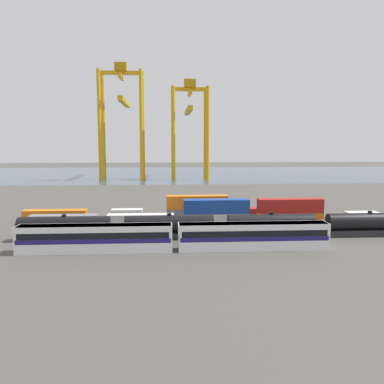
% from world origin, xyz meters
% --- Properties ---
extents(ground_plane, '(420.00, 420.00, 0.00)m').
position_xyz_m(ground_plane, '(0.00, 40.00, 0.00)').
color(ground_plane, '#4C4944').
extents(harbour_water, '(400.00, 110.00, 0.01)m').
position_xyz_m(harbour_water, '(0.00, 130.47, 0.00)').
color(harbour_water, '#384C60').
rests_on(harbour_water, ground_plane).
extents(passenger_train, '(44.74, 3.14, 3.90)m').
position_xyz_m(passenger_train, '(-5.23, -18.05, 2.14)').
color(passenger_train, silver).
rests_on(passenger_train, ground_plane).
extents(freight_tank_row, '(64.76, 2.75, 4.21)m').
position_xyz_m(freight_tank_row, '(2.35, -10.64, 1.96)').
color(freight_tank_row, '#232326').
rests_on(freight_tank_row, ground_plane).
extents(shipping_container_0, '(12.10, 2.44, 2.60)m').
position_xyz_m(shipping_container_0, '(-25.05, -2.18, 1.30)').
color(shipping_container_0, slate).
rests_on(shipping_container_0, ground_plane).
extents(shipping_container_1, '(12.10, 2.44, 2.60)m').
position_xyz_m(shipping_container_1, '(-11.18, -2.18, 1.30)').
color(shipping_container_1, silver).
rests_on(shipping_container_1, ground_plane).
extents(shipping_container_2, '(12.10, 2.44, 2.60)m').
position_xyz_m(shipping_container_2, '(2.68, -2.18, 1.30)').
color(shipping_container_2, silver).
rests_on(shipping_container_2, ground_plane).
extents(shipping_container_3, '(12.10, 2.44, 2.60)m').
position_xyz_m(shipping_container_3, '(2.68, -2.18, 3.90)').
color(shipping_container_3, '#1C4299').
rests_on(shipping_container_3, shipping_container_2).
extents(shipping_container_4, '(12.10, 2.44, 2.60)m').
position_xyz_m(shipping_container_4, '(16.54, -2.18, 1.30)').
color(shipping_container_4, orange).
rests_on(shipping_container_4, ground_plane).
extents(shipping_container_5, '(12.10, 2.44, 2.60)m').
position_xyz_m(shipping_container_5, '(16.54, -2.18, 3.90)').
color(shipping_container_5, '#AD211C').
rests_on(shipping_container_5, shipping_container_4).
extents(shipping_container_6, '(6.04, 2.44, 2.60)m').
position_xyz_m(shipping_container_6, '(30.40, -2.18, 1.30)').
color(shipping_container_6, silver).
rests_on(shipping_container_6, ground_plane).
extents(shipping_container_8, '(12.10, 2.44, 2.60)m').
position_xyz_m(shipping_container_8, '(-28.09, 3.59, 1.30)').
color(shipping_container_8, orange).
rests_on(shipping_container_8, ground_plane).
extents(shipping_container_9, '(6.04, 2.44, 2.60)m').
position_xyz_m(shipping_container_9, '(-14.27, 3.59, 1.30)').
color(shipping_container_9, silver).
rests_on(shipping_container_9, ground_plane).
extents(shipping_container_10, '(12.10, 2.44, 2.60)m').
position_xyz_m(shipping_container_10, '(-0.44, 3.59, 1.30)').
color(shipping_container_10, slate).
rests_on(shipping_container_10, ground_plane).
extents(shipping_container_11, '(12.10, 2.44, 2.60)m').
position_xyz_m(shipping_container_11, '(-0.44, 3.59, 3.90)').
color(shipping_container_11, orange).
rests_on(shipping_container_11, shipping_container_10).
extents(shipping_container_12, '(12.10, 2.44, 2.60)m').
position_xyz_m(shipping_container_12, '(13.38, 3.59, 1.30)').
color(shipping_container_12, '#AD211C').
rests_on(shipping_container_12, ground_plane).
extents(gantry_crane_west, '(18.48, 35.43, 48.32)m').
position_xyz_m(gantry_crane_west, '(-25.03, 99.85, 28.95)').
color(gantry_crane_west, gold).
rests_on(gantry_crane_west, ground_plane).
extents(gantry_crane_central, '(15.75, 32.86, 41.89)m').
position_xyz_m(gantry_crane_central, '(3.51, 99.72, 25.40)').
color(gantry_crane_central, gold).
rests_on(gantry_crane_central, ground_plane).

